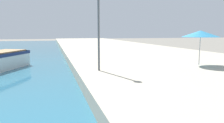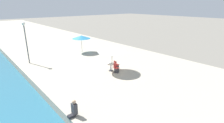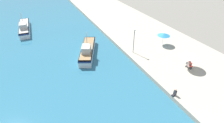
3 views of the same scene
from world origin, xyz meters
The scene contains 3 objects.
quay_promenade centered at (8.00, 37.00, 0.34)m, with size 16.00×90.00×0.69m.
cafe_umbrella_white centered at (8.31, 20.29, 2.80)m, with size 2.47×2.47×2.33m.
lamppost centered at (1.29, 20.01, 3.78)m, with size 0.36×0.36×4.56m.
Camera 1 is at (-1.33, 7.69, 2.94)m, focal length 35.00 mm.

